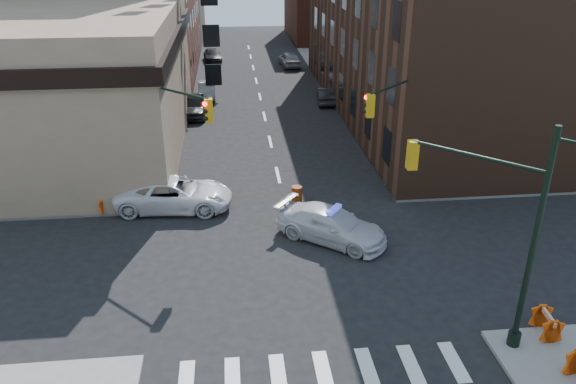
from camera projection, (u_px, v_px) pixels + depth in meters
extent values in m
plane|color=black|center=(298.00, 263.00, 24.73)|extent=(140.00, 140.00, 0.00)
cube|color=gray|center=(10.00, 89.00, 52.07)|extent=(34.00, 54.50, 0.15)
cube|color=gray|center=(485.00, 77.00, 56.48)|extent=(34.00, 54.50, 0.15)
cube|color=#977E63|center=(6.00, 82.00, 36.12)|extent=(22.00, 22.00, 9.00)
cube|color=#482C1D|center=(430.00, 22.00, 43.37)|extent=(14.00, 34.00, 14.00)
cylinder|color=black|center=(534.00, 245.00, 17.96)|extent=(0.20, 0.20, 8.00)
cylinder|color=black|center=(514.00, 338.00, 19.53)|extent=(0.44, 0.44, 0.50)
cylinder|color=black|center=(477.00, 156.00, 18.20)|extent=(3.27, 3.27, 0.12)
cube|color=#BF8C0C|center=(412.00, 155.00, 19.69)|extent=(0.35, 0.35, 1.05)
sphere|color=#FF0C05|center=(416.00, 144.00, 19.70)|extent=(0.22, 0.22, 0.22)
sphere|color=black|center=(415.00, 153.00, 19.84)|extent=(0.22, 0.22, 0.22)
sphere|color=black|center=(415.00, 161.00, 19.98)|extent=(0.22, 0.22, 0.22)
cylinder|color=black|center=(149.00, 133.00, 28.03)|extent=(0.20, 0.20, 8.00)
cylinder|color=black|center=(156.00, 201.00, 29.60)|extent=(0.44, 0.44, 0.50)
cylinder|color=black|center=(174.00, 91.00, 25.70)|extent=(3.27, 3.27, 0.12)
cube|color=#BF8C0C|center=(209.00, 111.00, 24.63)|extent=(0.35, 0.35, 1.05)
sphere|color=#FF0C05|center=(205.00, 104.00, 24.32)|extent=(0.22, 0.22, 0.22)
sphere|color=black|center=(205.00, 111.00, 24.46)|extent=(0.22, 0.22, 0.22)
sphere|color=black|center=(206.00, 119.00, 24.60)|extent=(0.22, 0.22, 0.22)
cylinder|color=black|center=(413.00, 124.00, 29.34)|extent=(0.20, 0.20, 8.00)
cylinder|color=black|center=(407.00, 189.00, 30.91)|extent=(0.44, 0.44, 0.50)
cylinder|color=black|center=(396.00, 85.00, 26.70)|extent=(3.27, 3.27, 0.12)
cube|color=#BF8C0C|center=(370.00, 106.00, 25.32)|extent=(0.35, 0.35, 1.05)
sphere|color=#FF0C05|center=(366.00, 97.00, 25.30)|extent=(0.22, 0.22, 0.22)
sphere|color=black|center=(366.00, 104.00, 25.44)|extent=(0.22, 0.22, 0.22)
sphere|color=black|center=(366.00, 111.00, 25.58)|extent=(0.22, 0.22, 0.22)
cylinder|color=black|center=(348.00, 84.00, 48.32)|extent=(0.24, 0.24, 2.60)
sphere|color=brown|center=(349.00, 60.00, 47.47)|extent=(3.00, 3.00, 3.00)
cylinder|color=black|center=(331.00, 64.00, 55.55)|extent=(0.24, 0.24, 2.60)
sphere|color=brown|center=(332.00, 43.00, 54.69)|extent=(3.00, 3.00, 3.00)
imported|color=silver|center=(332.00, 225.00, 26.32)|extent=(5.60, 4.99, 1.56)
imported|color=white|center=(174.00, 194.00, 29.32)|extent=(6.25, 3.28, 1.68)
imported|color=black|center=(194.00, 105.00, 44.50)|extent=(2.12, 4.91, 1.65)
imported|color=gray|center=(207.00, 90.00, 49.40)|extent=(1.54, 4.22, 1.38)
imported|color=black|center=(212.00, 55.00, 63.74)|extent=(2.31, 4.73, 1.32)
imported|color=black|center=(326.00, 95.00, 47.87)|extent=(1.79, 4.24, 1.36)
imported|color=gray|center=(290.00, 59.00, 61.03)|extent=(2.22, 4.81, 1.60)
imported|color=black|center=(133.00, 193.00, 28.96)|extent=(0.76, 0.63, 1.78)
imported|color=black|center=(79.00, 175.00, 31.17)|extent=(0.94, 0.79, 1.73)
imported|color=#1E242D|center=(30.00, 199.00, 28.51)|extent=(1.00, 0.84, 1.60)
cylinder|color=orange|center=(297.00, 195.00, 30.01)|extent=(0.62, 0.62, 0.99)
cylinder|color=#D6690A|center=(184.00, 202.00, 29.05)|extent=(0.79, 0.79, 1.10)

